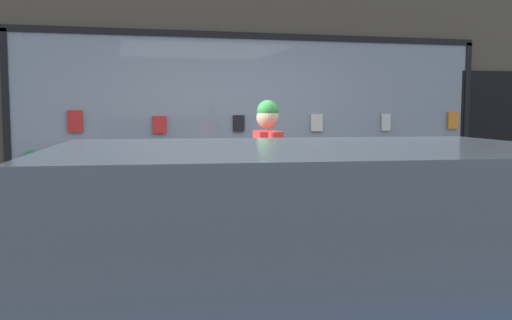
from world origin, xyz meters
TOP-DOWN VIEW (x-y plane):
  - ground_plane at (0.00, 0.00)m, footprint 40.00×40.00m
  - shopfront_facade at (0.07, 2.39)m, footprint 8.44×0.29m
  - display_table_main at (0.00, 1.09)m, footprint 2.74×0.57m
  - person_browsing at (0.05, 0.57)m, footprint 0.26×0.66m
  - small_dog at (-0.30, 0.42)m, footprint 0.29×0.62m
  - sandwich_board_sign at (2.13, 0.93)m, footprint 0.66×0.88m
  - parked_car at (-0.53, -2.27)m, footprint 4.19×2.15m

SIDE VIEW (x-z plane):
  - ground_plane at x=0.00m, z-range 0.00..0.00m
  - small_dog at x=-0.30m, z-range 0.08..0.50m
  - sandwich_board_sign at x=2.13m, z-range 0.01..1.03m
  - parked_car at x=-0.53m, z-range 0.04..1.45m
  - display_table_main at x=0.00m, z-range 0.29..1.23m
  - person_browsing at x=0.05m, z-range 0.14..1.80m
  - shopfront_facade at x=0.07m, z-range -0.01..3.33m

